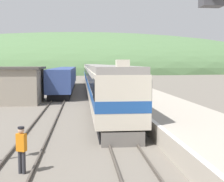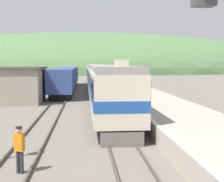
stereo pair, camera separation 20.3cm
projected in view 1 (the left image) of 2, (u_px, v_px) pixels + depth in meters
track_main at (91, 81)px, 72.55m from camera, size 1.52×180.00×0.16m
track_siding at (70, 81)px, 72.09m from camera, size 1.52×180.00×0.16m
platform at (120, 85)px, 53.10m from camera, size 5.23×140.00×1.03m
distant_hills at (86, 72)px, 157.98m from camera, size 224.44×101.00×38.70m
station_shed at (7, 85)px, 33.29m from camera, size 7.53×6.45×3.88m
express_train_lead_car at (107, 88)px, 25.88m from camera, size 2.90×21.33×4.42m
carriage_second at (95, 77)px, 47.85m from camera, size 2.89×20.76×4.06m
carriage_third at (91, 73)px, 69.30m from camera, size 2.89×20.76×4.06m
siding_train at (65, 79)px, 49.38m from camera, size 2.90×31.19×3.54m
track_worker at (22, 147)px, 11.92m from camera, size 0.42×0.34×1.83m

